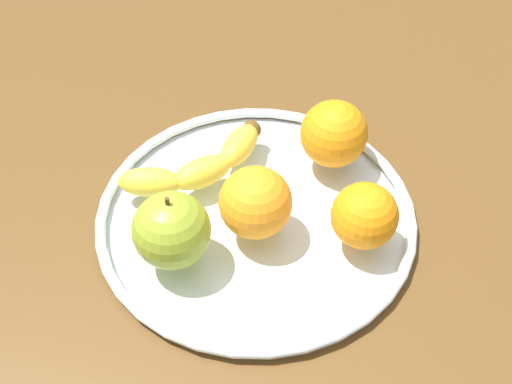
% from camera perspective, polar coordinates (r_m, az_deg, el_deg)
% --- Properties ---
extents(ground_plane, '(1.56, 1.56, 0.04)m').
position_cam_1_polar(ground_plane, '(0.75, -0.00, -3.52)').
color(ground_plane, brown).
extents(fruit_bowl, '(0.36, 0.36, 0.02)m').
position_cam_1_polar(fruit_bowl, '(0.72, -0.00, -2.07)').
color(fruit_bowl, silver).
rests_on(fruit_bowl, ground_plane).
extents(banana, '(0.19, 0.10, 0.03)m').
position_cam_1_polar(banana, '(0.75, -4.99, 2.45)').
color(banana, yellow).
rests_on(banana, fruit_bowl).
extents(apple, '(0.08, 0.08, 0.09)m').
position_cam_1_polar(apple, '(0.65, -7.55, -3.42)').
color(apple, '#8FAA2B').
rests_on(apple, fruit_bowl).
extents(orange_center, '(0.08, 0.08, 0.08)m').
position_cam_1_polar(orange_center, '(0.67, -0.05, -0.96)').
color(orange_center, orange).
rests_on(orange_center, fruit_bowl).
extents(orange_front_right, '(0.08, 0.08, 0.08)m').
position_cam_1_polar(orange_front_right, '(0.75, 6.97, 5.19)').
color(orange_front_right, orange).
rests_on(orange_front_right, fruit_bowl).
extents(orange_front_left, '(0.07, 0.07, 0.07)m').
position_cam_1_polar(orange_front_left, '(0.68, 9.67, -2.10)').
color(orange_front_left, orange).
rests_on(orange_front_left, fruit_bowl).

